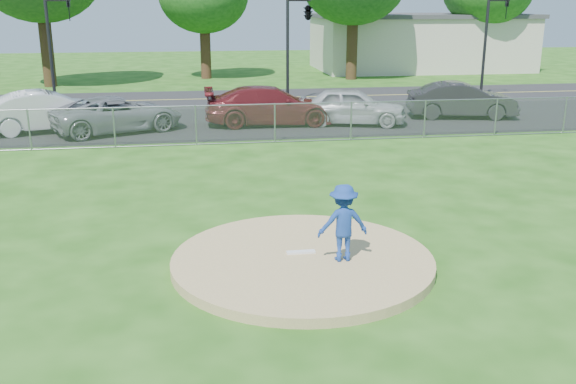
% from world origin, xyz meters
% --- Properties ---
extents(ground, '(120.00, 120.00, 0.00)m').
position_xyz_m(ground, '(0.00, 10.00, 0.00)').
color(ground, '#1C4E11').
rests_on(ground, ground).
extents(pitchers_mound, '(5.40, 5.40, 0.20)m').
position_xyz_m(pitchers_mound, '(0.00, 0.00, 0.10)').
color(pitchers_mound, tan).
rests_on(pitchers_mound, ground).
extents(pitching_rubber, '(0.60, 0.15, 0.04)m').
position_xyz_m(pitching_rubber, '(0.00, 0.20, 0.22)').
color(pitching_rubber, white).
rests_on(pitching_rubber, pitchers_mound).
extents(chain_link_fence, '(40.00, 0.06, 1.50)m').
position_xyz_m(chain_link_fence, '(0.00, 12.00, 0.75)').
color(chain_link_fence, gray).
rests_on(chain_link_fence, ground).
extents(parking_lot, '(50.00, 8.00, 0.01)m').
position_xyz_m(parking_lot, '(0.00, 16.50, 0.01)').
color(parking_lot, black).
rests_on(parking_lot, ground).
extents(street, '(60.00, 7.00, 0.01)m').
position_xyz_m(street, '(0.00, 24.00, 0.00)').
color(street, black).
rests_on(street, ground).
extents(commercial_building, '(16.40, 9.40, 4.30)m').
position_xyz_m(commercial_building, '(16.00, 38.00, 2.16)').
color(commercial_building, beige).
rests_on(commercial_building, ground).
extents(traffic_signal_left, '(1.28, 0.20, 5.60)m').
position_xyz_m(traffic_signal_left, '(-8.76, 22.00, 3.36)').
color(traffic_signal_left, black).
rests_on(traffic_signal_left, ground).
extents(traffic_signal_center, '(1.42, 2.48, 5.60)m').
position_xyz_m(traffic_signal_center, '(3.97, 22.00, 4.61)').
color(traffic_signal_center, black).
rests_on(traffic_signal_center, ground).
extents(traffic_signal_right, '(1.28, 0.20, 5.60)m').
position_xyz_m(traffic_signal_right, '(14.24, 22.00, 3.36)').
color(traffic_signal_right, black).
rests_on(traffic_signal_right, ground).
extents(pitcher, '(1.04, 0.63, 1.59)m').
position_xyz_m(pitcher, '(0.77, -0.27, 0.99)').
color(pitcher, navy).
rests_on(pitcher, pitchers_mound).
extents(traffic_cone, '(0.32, 0.32, 0.61)m').
position_xyz_m(traffic_cone, '(-7.13, 15.55, 0.32)').
color(traffic_cone, '#FF450D').
rests_on(traffic_cone, parking_lot).
extents(parked_car_white, '(5.43, 3.27, 1.69)m').
position_xyz_m(parked_car_white, '(-8.07, 15.65, 0.86)').
color(parked_car_white, silver).
rests_on(parked_car_white, parking_lot).
extents(parked_car_gray, '(5.87, 4.43, 1.48)m').
position_xyz_m(parked_car_gray, '(-5.19, 15.09, 0.75)').
color(parked_car_gray, gray).
rests_on(parked_car_gray, parking_lot).
extents(parked_car_darkred, '(5.80, 2.42, 1.67)m').
position_xyz_m(parked_car_darkred, '(1.31, 15.78, 0.85)').
color(parked_car_darkred, maroon).
rests_on(parked_car_darkred, parking_lot).
extents(parked_car_pearl, '(5.08, 3.09, 1.62)m').
position_xyz_m(parked_car_pearl, '(4.85, 15.27, 0.82)').
color(parked_car_pearl, silver).
rests_on(parked_car_pearl, parking_lot).
extents(parked_car_charcoal, '(5.19, 2.63, 1.63)m').
position_xyz_m(parked_car_charcoal, '(10.34, 16.18, 0.83)').
color(parked_car_charcoal, '#232325').
rests_on(parked_car_charcoal, parking_lot).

